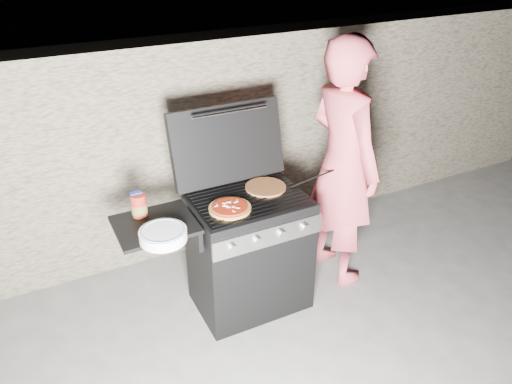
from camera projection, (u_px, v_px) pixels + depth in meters
name	position (u px, v px, depth m)	size (l,w,h in m)	color
ground	(250.00, 301.00, 3.86)	(50.00, 50.00, 0.00)	#565351
stone_wall	(196.00, 145.00, 4.25)	(8.00, 0.35, 1.80)	gray
gas_grill	(218.00, 262.00, 3.54)	(1.34, 0.79, 0.91)	black
pizza_topped	(230.00, 208.00, 3.28)	(0.28, 0.28, 0.03)	#E38C4D
pizza_plain	(266.00, 187.00, 3.55)	(0.29, 0.29, 0.02)	#AD783B
sauce_jar	(139.00, 205.00, 3.21)	(0.10, 0.10, 0.15)	maroon
blue_carton	(137.00, 203.00, 3.23)	(0.07, 0.04, 0.16)	blue
plate_stack	(163.00, 235.00, 2.98)	(0.29, 0.29, 0.07)	white
person	(343.00, 164.00, 3.75)	(0.71, 0.47, 1.94)	#D64D56
tongs	(318.00, 176.00, 3.62)	(0.01, 0.01, 0.46)	black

